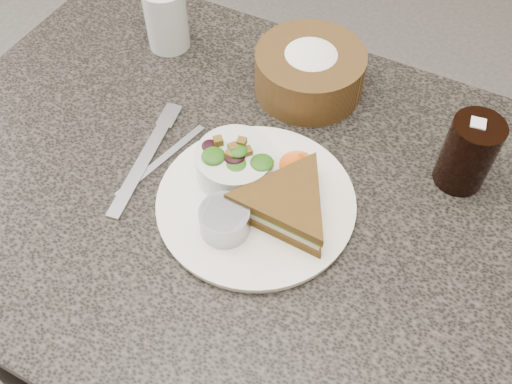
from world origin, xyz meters
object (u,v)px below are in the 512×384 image
object	(u,v)px
bread_basket	(310,66)
sandwich	(287,204)
water_glass	(166,18)
cola_glass	(470,150)
dinner_plate	(256,203)
dressing_ramekin	(225,220)
dining_table	(249,305)
salad_bowl	(235,160)

from	to	relation	value
bread_basket	sandwich	bearing A→B (deg)	-72.37
sandwich	water_glass	xyz separation A→B (m)	(-0.33, 0.24, 0.02)
cola_glass	bread_basket	bearing A→B (deg)	165.30
dinner_plate	cola_glass	xyz separation A→B (m)	(0.23, 0.17, 0.05)
dressing_ramekin	bread_basket	distance (m)	0.30
sandwich	dining_table	bearing A→B (deg)	166.20
dining_table	bread_basket	bearing A→B (deg)	91.52
dressing_ramekin	bread_basket	bearing A→B (deg)	93.17
salad_bowl	cola_glass	distance (m)	0.31
dining_table	water_glass	xyz separation A→B (m)	(-0.26, 0.21, 0.43)
dining_table	dressing_ramekin	distance (m)	0.41
dinner_plate	salad_bowl	world-z (taller)	salad_bowl
cola_glass	water_glass	bearing A→B (deg)	173.27
dining_table	dinner_plate	xyz separation A→B (m)	(0.03, -0.02, 0.38)
dressing_ramekin	sandwich	bearing A→B (deg)	43.83
dinner_plate	sandwich	size ratio (longest dim) A/B	1.64
dining_table	cola_glass	world-z (taller)	cola_glass
sandwich	salad_bowl	world-z (taller)	salad_bowl
dinner_plate	bread_basket	size ratio (longest dim) A/B	1.57
salad_bowl	bread_basket	bearing A→B (deg)	86.06
water_glass	bread_basket	bearing A→B (deg)	1.70
water_glass	salad_bowl	bearing A→B (deg)	-40.65
bread_basket	water_glass	bearing A→B (deg)	-178.30
salad_bowl	dressing_ramekin	world-z (taller)	salad_bowl
dining_table	dressing_ramekin	world-z (taller)	dressing_ramekin
dining_table	sandwich	distance (m)	0.41
dining_table	cola_glass	distance (m)	0.53
cola_glass	dressing_ramekin	bearing A→B (deg)	-136.70
sandwich	dressing_ramekin	distance (m)	0.08
dinner_plate	water_glass	xyz separation A→B (m)	(-0.29, 0.23, 0.05)
water_glass	dining_table	bearing A→B (deg)	-39.22
sandwich	bread_basket	distance (m)	0.26
dinner_plate	water_glass	distance (m)	0.37
bread_basket	water_glass	distance (m)	0.26
dressing_ramekin	cola_glass	bearing A→B (deg)	43.30
dressing_ramekin	bread_basket	world-z (taller)	bread_basket
dinner_plate	sandwich	world-z (taller)	sandwich
dinner_plate	bread_basket	xyz separation A→B (m)	(-0.03, 0.24, 0.04)
dining_table	dressing_ramekin	size ratio (longest dim) A/B	15.32
cola_glass	water_glass	xyz separation A→B (m)	(-0.52, 0.06, -0.01)
dinner_plate	dining_table	bearing A→B (deg)	141.91
dressing_ramekin	bread_basket	size ratio (longest dim) A/B	0.38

